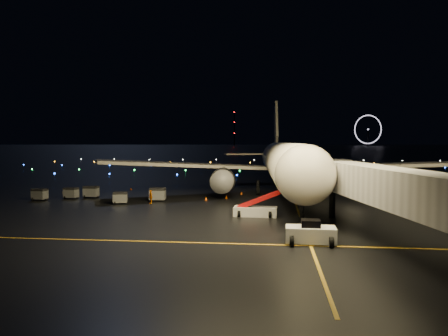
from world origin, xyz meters
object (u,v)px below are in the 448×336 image
(belt_loader, at_px, (255,201))
(baggage_cart_0, at_px, (158,194))
(pushback_tug, at_px, (311,231))
(baggage_cart_4, at_px, (40,194))
(baggage_cart_3, at_px, (91,192))
(baggage_cart_2, at_px, (71,193))
(crew_c, at_px, (151,197))
(baggage_cart_1, at_px, (120,198))
(airliner, at_px, (284,141))

(belt_loader, bearing_deg, baggage_cart_0, 145.80)
(pushback_tug, xyz_separation_m, baggage_cart_4, (-36.94, 22.72, -0.15))
(baggage_cart_3, bearing_deg, baggage_cart_4, -148.51)
(belt_loader, xyz_separation_m, baggage_cart_2, (-28.11, 12.37, -0.93))
(baggage_cart_2, bearing_deg, baggage_cart_0, 0.50)
(crew_c, xyz_separation_m, baggage_cart_4, (-17.07, 1.67, -0.11))
(crew_c, bearing_deg, baggage_cart_4, -127.50)
(crew_c, xyz_separation_m, baggage_cart_2, (-13.39, 3.99, -0.14))
(baggage_cart_4, bearing_deg, pushback_tug, -24.31)
(crew_c, relative_size, baggage_cart_2, 0.99)
(baggage_cart_0, xyz_separation_m, baggage_cart_1, (-4.38, -3.31, -0.13))
(belt_loader, distance_m, baggage_cart_1, 20.47)
(baggage_cart_2, bearing_deg, airliner, 23.38)
(belt_loader, xyz_separation_m, baggage_cart_0, (-14.49, 11.18, -0.81))
(baggage_cart_1, xyz_separation_m, baggage_cart_2, (-9.24, 4.49, 0.01))
(airliner, distance_m, baggage_cart_3, 31.64)
(pushback_tug, bearing_deg, belt_loader, 113.98)
(baggage_cart_2, bearing_deg, belt_loader, -18.26)
(belt_loader, distance_m, baggage_cart_4, 33.35)
(baggage_cart_1, distance_m, baggage_cart_3, 8.80)
(pushback_tug, distance_m, baggage_cart_2, 41.63)
(pushback_tug, height_order, belt_loader, belt_loader)
(belt_loader, bearing_deg, baggage_cart_3, 155.34)
(baggage_cart_4, bearing_deg, baggage_cart_2, 39.46)
(crew_c, distance_m, baggage_cart_4, 17.15)
(airliner, xyz_separation_m, baggage_cart_4, (-35.58, -12.62, -7.80))
(airliner, distance_m, baggage_cart_0, 22.93)
(pushback_tug, xyz_separation_m, belt_loader, (-5.16, 12.66, 0.75))
(crew_c, relative_size, baggage_cart_0, 0.87)
(baggage_cart_1, xyz_separation_m, baggage_cart_4, (-12.92, 2.18, 0.03))
(airliner, relative_size, crew_c, 31.94)
(pushback_tug, bearing_deg, airliner, 94.04)
(pushback_tug, bearing_deg, baggage_cart_2, 144.87)
(crew_c, height_order, baggage_cart_3, crew_c)
(baggage_cart_2, bearing_deg, baggage_cart_4, -142.34)
(baggage_cart_0, xyz_separation_m, baggage_cart_4, (-17.30, -1.13, -0.10))
(airliner, relative_size, pushback_tug, 14.62)
(crew_c, xyz_separation_m, baggage_cart_3, (-10.81, 5.26, -0.08))
(belt_loader, distance_m, baggage_cart_0, 18.32)
(crew_c, bearing_deg, baggage_cart_1, -114.94)
(baggage_cart_4, bearing_deg, baggage_cart_1, -2.29)
(pushback_tug, relative_size, crew_c, 2.18)
(baggage_cart_2, distance_m, baggage_cart_4, 4.35)
(baggage_cart_1, relative_size, baggage_cart_2, 0.99)
(baggage_cart_3, bearing_deg, baggage_cart_2, -152.14)
(belt_loader, height_order, baggage_cart_4, belt_loader)
(airliner, distance_m, crew_c, 24.61)
(pushback_tug, height_order, baggage_cart_3, pushback_tug)
(airliner, xyz_separation_m, baggage_cart_3, (-29.31, -9.03, -7.77))
(baggage_cart_3, bearing_deg, airliner, 18.84)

